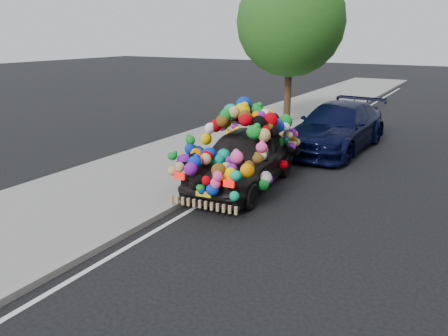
% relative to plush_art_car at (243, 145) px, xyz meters
% --- Properties ---
extents(ground, '(100.00, 100.00, 0.00)m').
position_rel_plush_art_car_xyz_m(ground, '(1.80, -2.00, -1.04)').
color(ground, black).
rests_on(ground, ground).
extents(sidewalk, '(4.00, 60.00, 0.12)m').
position_rel_plush_art_car_xyz_m(sidewalk, '(-2.50, -2.00, -0.98)').
color(sidewalk, gray).
rests_on(sidewalk, ground).
extents(kerb, '(0.15, 60.00, 0.13)m').
position_rel_plush_art_car_xyz_m(kerb, '(-0.55, -2.00, -0.98)').
color(kerb, gray).
rests_on(kerb, ground).
extents(tree_near_sidewalk, '(4.20, 4.20, 6.13)m').
position_rel_plush_art_car_xyz_m(tree_near_sidewalk, '(-2.00, 7.50, 2.98)').
color(tree_near_sidewalk, '#332114').
rests_on(tree_near_sidewalk, ground).
extents(plush_art_car, '(2.39, 4.45, 2.04)m').
position_rel_plush_art_car_xyz_m(plush_art_car, '(0.00, 0.00, 0.00)').
color(plush_art_car, black).
rests_on(plush_art_car, ground).
extents(navy_sedan, '(2.35, 5.17, 1.47)m').
position_rel_plush_art_car_xyz_m(navy_sedan, '(0.90, 4.66, -0.31)').
color(navy_sedan, black).
rests_on(navy_sedan, ground).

